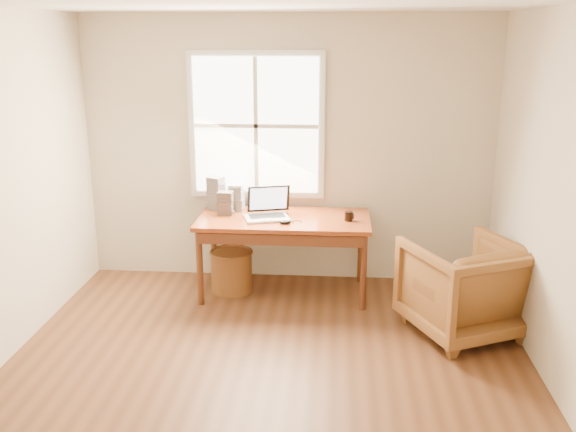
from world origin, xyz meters
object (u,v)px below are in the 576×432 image
object	(u,v)px
armchair	(464,288)
wicker_stool	(232,271)
cd_stack_a	(236,197)
desk	(284,220)
laptop	(267,203)
coffee_mug	(349,216)

from	to	relation	value
armchair	wicker_stool	size ratio (longest dim) A/B	2.22
armchair	cd_stack_a	bearing A→B (deg)	-49.97
armchair	desk	bearing A→B (deg)	-50.43
laptop	cd_stack_a	bearing A→B (deg)	123.95
armchair	laptop	bearing A→B (deg)	-46.55
laptop	coffee_mug	xyz separation A→B (m)	(0.76, 0.01, -0.11)
laptop	cd_stack_a	distance (m)	0.43
armchair	wicker_stool	bearing A→B (deg)	-44.69
wicker_stool	laptop	world-z (taller)	laptop
laptop	coffee_mug	world-z (taller)	laptop
wicker_stool	coffee_mug	bearing A→B (deg)	-2.77
desk	coffee_mug	size ratio (longest dim) A/B	18.47
desk	cd_stack_a	xyz separation A→B (m)	(-0.48, 0.21, 0.15)
laptop	coffee_mug	size ratio (longest dim) A/B	4.92
armchair	wicker_stool	xyz separation A→B (m)	(-2.06, 0.74, -0.20)
desk	cd_stack_a	size ratio (longest dim) A/B	6.05
wicker_stool	cd_stack_a	world-z (taller)	cd_stack_a
laptop	cd_stack_a	world-z (taller)	laptop
desk	wicker_stool	world-z (taller)	desk
armchair	laptop	size ratio (longest dim) A/B	2.05
cd_stack_a	armchair	bearing A→B (deg)	-25.03
coffee_mug	wicker_stool	bearing A→B (deg)	-167.40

